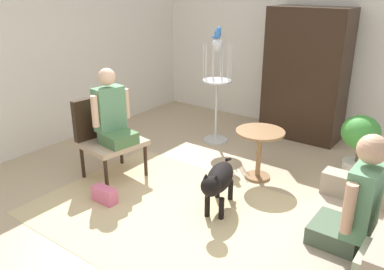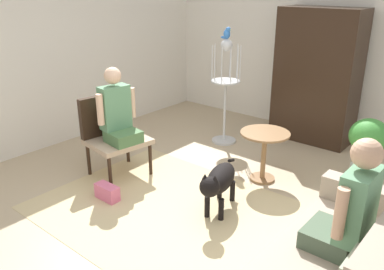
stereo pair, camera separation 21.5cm
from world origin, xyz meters
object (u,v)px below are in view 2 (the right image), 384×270
Objects in this scene: handbag at (107,192)px; couch at (348,263)px; person_on_armchair at (117,111)px; armoire_cabinet at (317,76)px; potted_plant at (368,144)px; parrot at (227,33)px; dog at (219,181)px; bird_cage_stand at (225,89)px; round_end_table at (264,147)px; person_on_couch at (351,208)px; armchair at (112,129)px.

couch is at bearing 4.79° from handbag.
person_on_armchair is 0.96m from handbag.
couch is 0.84× the size of armoire_cabinet.
armoire_cabinet reaches higher than potted_plant.
person_on_armchair is 3.01× the size of handbag.
parrot reaches higher than handbag.
dog is at bearing 165.64° from couch.
couch is 3.29m from bird_cage_stand.
round_end_table is 1.76m from armoire_cabinet.
dog is at bearing -56.05° from parrot.
potted_plant is at bearing 104.55° from couch.
person_on_couch is at bearing -76.71° from potted_plant.
person_on_armchair is at bearing -115.32° from armoire_cabinet.
parrot reaches higher than person_on_armchair.
person_on_couch is 3.34m from parrot.
parrot is (-1.08, 0.71, 1.16)m from round_end_table.
person_on_couch is at bearing -38.94° from parrot.
person_on_armchair is 1.79m from round_end_table.
handbag is at bearing -55.40° from person_on_armchair.
person_on_armchair reaches higher than round_end_table.
person_on_armchair is (-2.85, 0.30, 0.05)m from person_on_couch.
armchair is at bearing 133.66° from handbag.
dog is at bearing 164.27° from person_on_couch.
dog reaches higher than handbag.
armoire_cabinet is 6.63× the size of handbag.
bird_cage_stand reaches higher than potted_plant.
handbag is at bearing -132.17° from potted_plant.
armchair is at bearing -118.09° from armoire_cabinet.
bird_cage_stand is at bearing 90.31° from handbag.
handbag is (0.34, -0.49, -0.75)m from person_on_armchair.
person_on_couch is 3.06× the size of handbag.
armoire_cabinet is (-1.62, 2.97, 0.65)m from couch.
couch is at bearing -41.34° from round_end_table.
bird_cage_stand is at bearing 141.05° from person_on_couch.
armoire_cabinet is at bearing 93.44° from dog.
bird_cage_stand is at bearing -0.00° from parrot.
person_on_armchair reaches higher than person_on_couch.
armchair is 1.11× the size of person_on_armchair.
potted_plant is 1.52m from armoire_cabinet.
dog is 2.02m from bird_cage_stand.
armoire_cabinet is at bearing 64.68° from person_on_armchair.
armoire_cabinet is at bearing 117.74° from person_on_couch.
couch is 2.95m from person_on_armchair.
person_on_couch reaches higher than round_end_table.
person_on_armchair is at bearing -143.61° from potted_plant.
parrot is (0.48, 1.71, 1.03)m from armchair.
armchair is 3.05m from potted_plant.
handbag is at bearing -125.27° from round_end_table.
parrot is 2.69m from handbag.
parrot is (-0.00, 0.00, 0.78)m from bird_cage_stand.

